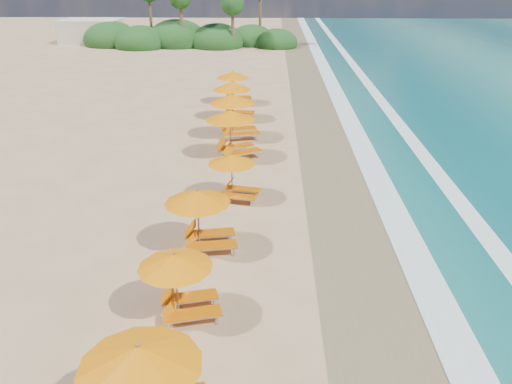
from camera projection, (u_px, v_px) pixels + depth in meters
The scene contains 12 objects.
ground at pixel (256, 220), 20.10m from camera, with size 160.00×160.00×0.00m, color tan.
wet_sand at pixel (359, 221), 19.99m from camera, with size 4.00×160.00×0.01m, color olive.
surf_foam at pixel (429, 222), 19.90m from camera, with size 4.00×160.00×0.01m.
station_3 at pixel (182, 281), 14.19m from camera, with size 2.60×2.51×2.10m.
station_4 at pixel (203, 216), 17.59m from camera, with size 2.73×2.60×2.29m.
station_5 at pixel (235, 174), 21.44m from camera, with size 2.48×2.38×2.03m.
station_6 at pixel (234, 130), 26.03m from camera, with size 3.39×3.39×2.56m.
station_7 at pixel (236, 113), 28.92m from camera, with size 3.22×3.11×2.61m.
station_8 at pixel (235, 98), 32.40m from camera, with size 2.73×2.54×2.46m.
station_9 at pixel (236, 85), 36.18m from camera, with size 2.71×2.56×2.34m.
treeline at pixel (185, 37), 61.52m from camera, with size 25.80×8.80×9.74m.
beach_building at pixel (92, 31), 63.97m from camera, with size 7.00×5.00×2.80m, color beige.
Camera 1 is at (0.57, -17.90, 9.20)m, focal length 36.13 mm.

